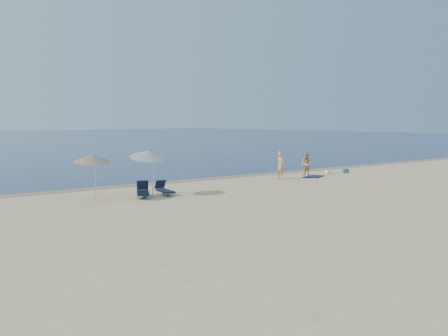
% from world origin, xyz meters
% --- Properties ---
extents(wet_sand_strip, '(240.00, 1.60, 0.00)m').
position_xyz_m(wet_sand_strip, '(0.00, 19.40, 0.00)').
color(wet_sand_strip, '#847254').
rests_on(wet_sand_strip, ground).
extents(person_left, '(0.48, 0.69, 1.79)m').
position_xyz_m(person_left, '(1.82, 16.28, 0.89)').
color(person_left, tan).
rests_on(person_left, ground).
extents(person_right, '(0.60, 0.77, 1.55)m').
position_xyz_m(person_right, '(4.81, 16.80, 0.77)').
color(person_right, tan).
rests_on(person_right, ground).
extents(beach_towel, '(2.13, 1.71, 0.03)m').
position_xyz_m(beach_towel, '(4.53, 15.88, 0.02)').
color(beach_towel, '#0E1849').
rests_on(beach_towel, ground).
extents(white_bag, '(0.35, 0.31, 0.28)m').
position_xyz_m(white_bag, '(6.68, 16.45, 0.14)').
color(white_bag, white).
rests_on(white_bag, ground).
extents(blue_cooler, '(0.49, 0.42, 0.29)m').
position_xyz_m(blue_cooler, '(8.28, 16.22, 0.15)').
color(blue_cooler, '#1D5FA0').
rests_on(blue_cooler, ground).
extents(umbrella_near, '(2.34, 2.36, 2.48)m').
position_xyz_m(umbrella_near, '(-8.83, 14.91, 2.09)').
color(umbrella_near, silver).
rests_on(umbrella_near, ground).
extents(umbrella_far, '(2.27, 2.28, 2.32)m').
position_xyz_m(umbrella_far, '(-11.79, 15.05, 1.99)').
color(umbrella_far, silver).
rests_on(umbrella_far, ground).
extents(lounger_left, '(0.85, 1.68, 0.71)m').
position_xyz_m(lounger_left, '(-8.02, 14.72, 0.26)').
color(lounger_left, '#141A37').
rests_on(lounger_left, ground).
extents(lounger_right, '(1.37, 1.81, 0.78)m').
position_xyz_m(lounger_right, '(-9.30, 14.68, 0.28)').
color(lounger_right, '#121632').
rests_on(lounger_right, ground).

